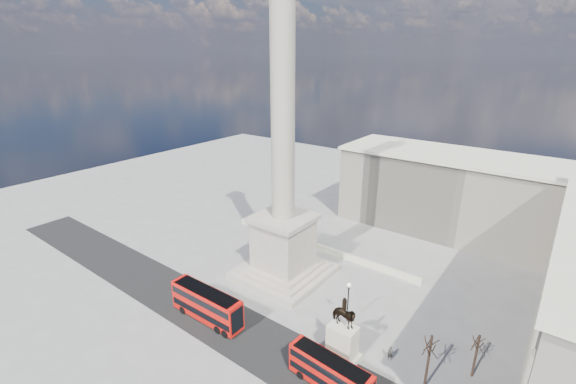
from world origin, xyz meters
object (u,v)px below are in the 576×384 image
at_px(equestrian_statue, 342,337).
at_px(pedestrian_walking, 390,353).
at_px(red_bus_b, 204,300).
at_px(nelsons_column, 283,204).
at_px(red_bus_c, 330,373).
at_px(red_bus_a, 207,305).
at_px(pedestrian_crossing, 337,325).
at_px(victorian_lamp, 348,301).

height_order(equestrian_statue, pedestrian_walking, equestrian_statue).
bearing_deg(red_bus_b, nelsons_column, 80.57).
bearing_deg(pedestrian_walking, red_bus_c, -128.89).
height_order(red_bus_a, pedestrian_crossing, red_bus_a).
xyz_separation_m(victorian_lamp, equestrian_statue, (2.42, -5.69, -0.94)).
bearing_deg(pedestrian_walking, red_bus_b, -178.14).
relative_size(red_bus_c, pedestrian_crossing, 6.09).
height_order(red_bus_b, pedestrian_crossing, red_bus_b).
relative_size(red_bus_b, red_bus_c, 0.98).
height_order(nelsons_column, red_bus_c, nelsons_column).
distance_m(pedestrian_walking, pedestrian_crossing, 7.92).
bearing_deg(red_bus_c, red_bus_b, -178.12).
distance_m(red_bus_b, pedestrian_walking, 26.34).
xyz_separation_m(victorian_lamp, pedestrian_walking, (7.33, -2.35, -3.09)).
height_order(red_bus_b, victorian_lamp, victorian_lamp).
height_order(red_bus_a, equestrian_statue, equestrian_statue).
distance_m(red_bus_c, pedestrian_crossing, 9.96).
distance_m(nelsons_column, red_bus_b, 18.78).
height_order(red_bus_a, victorian_lamp, victorian_lamp).
relative_size(red_bus_a, victorian_lamp, 1.72).
bearing_deg(red_bus_a, red_bus_c, -0.46).
xyz_separation_m(nelsons_column, red_bus_c, (18.75, -15.68, -10.79)).
relative_size(red_bus_a, equestrian_statue, 1.34).
relative_size(red_bus_c, victorian_lamp, 1.49).
bearing_deg(pedestrian_walking, pedestrian_crossing, 159.82).
xyz_separation_m(nelsons_column, victorian_lamp, (15.05, -5.14, -8.91)).
bearing_deg(red_bus_c, pedestrian_crossing, 118.92).
bearing_deg(pedestrian_walking, victorian_lamp, 147.29).
height_order(red_bus_b, pedestrian_walking, red_bus_b).
xyz_separation_m(red_bus_a, equestrian_statue, (18.68, 5.03, 0.59)).
bearing_deg(victorian_lamp, equestrian_statue, -66.99).
bearing_deg(red_bus_b, red_bus_c, -0.46).
bearing_deg(pedestrian_crossing, red_bus_a, 100.03).
distance_m(equestrian_statue, pedestrian_walking, 6.32).
bearing_deg(red_bus_a, pedestrian_crossing, 29.08).
bearing_deg(red_bus_b, equestrian_statue, 12.96).
distance_m(victorian_lamp, pedestrian_walking, 8.30).
bearing_deg(red_bus_b, pedestrian_walking, 17.89).
height_order(victorian_lamp, equestrian_statue, equestrian_statue).
xyz_separation_m(nelsons_column, pedestrian_walking, (22.38, -7.50, -12.00)).
distance_m(red_bus_b, equestrian_statue, 20.74).
relative_size(red_bus_b, pedestrian_crossing, 5.98).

